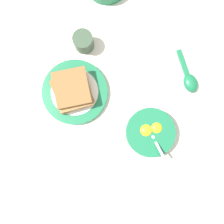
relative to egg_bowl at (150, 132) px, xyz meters
name	(u,v)px	position (x,y,z in m)	size (l,w,h in m)	color
ground_plane	(108,77)	(-0.21, 0.02, -0.02)	(3.00, 3.00, 0.00)	silver
egg_bowl	(150,132)	(0.00, 0.00, 0.00)	(0.15, 0.15, 0.07)	#196B42
toast_plate	(75,92)	(-0.24, -0.09, -0.01)	(0.20, 0.20, 0.02)	#196B42
toast_sandwich	(72,90)	(-0.25, -0.09, 0.02)	(0.15, 0.14, 0.05)	brown
soup_spoon	(189,80)	(-0.04, 0.20, -0.01)	(0.14, 0.08, 0.03)	#196B42
drinking_cup	(83,42)	(-0.34, 0.03, 0.01)	(0.06, 0.06, 0.06)	#334733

